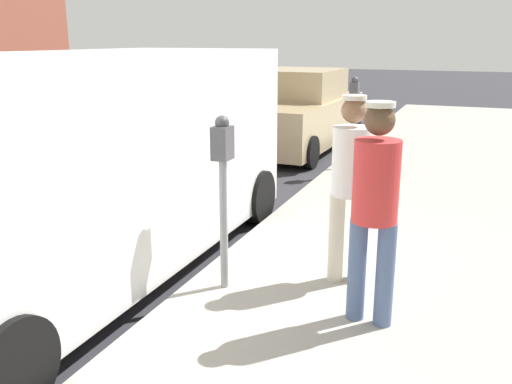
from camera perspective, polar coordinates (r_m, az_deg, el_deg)
ground_plane at (r=5.13m, az=-22.00°, el=-12.14°), size 80.00×80.00×0.00m
parking_meter_near at (r=4.70m, az=-3.40°, el=1.90°), size 0.14×0.18×1.52m
parking_meter_far at (r=9.51m, az=9.96°, el=8.58°), size 0.14×0.18×1.52m
pedestrian_in_white at (r=4.93m, az=9.66°, el=1.43°), size 0.34×0.34×1.67m
pedestrian_in_red at (r=4.19m, az=12.05°, el=-0.89°), size 0.36×0.34×1.70m
parked_van at (r=5.59m, az=-16.97°, el=3.16°), size 2.13×5.20×2.15m
parked_sedan_ahead at (r=11.89m, az=4.08°, el=8.01°), size 2.04×4.44×1.65m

